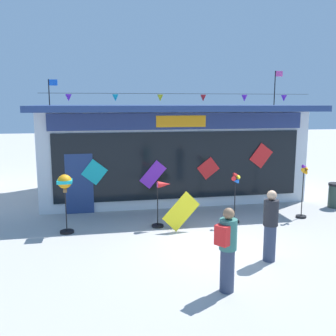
# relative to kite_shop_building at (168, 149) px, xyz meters

# --- Properties ---
(ground_plane) EXTENTS (80.00, 80.00, 0.00)m
(ground_plane) POSITION_rel_kite_shop_building_xyz_m (0.16, -6.07, -1.80)
(ground_plane) COLOR #ADAAA5
(kite_shop_building) EXTENTS (9.91, 5.67, 4.95)m
(kite_shop_building) POSITION_rel_kite_shop_building_xyz_m (0.00, 0.00, 0.00)
(kite_shop_building) COLOR silver
(kite_shop_building) RESTS_ON ground_plane
(wind_spinner_far_left) EXTENTS (0.40, 0.40, 1.68)m
(wind_spinner_far_left) POSITION_rel_kite_shop_building_xyz_m (-3.73, -4.23, -0.48)
(wind_spinner_far_left) COLOR black
(wind_spinner_far_left) RESTS_ON ground_plane
(wind_spinner_left) EXTENTS (0.57, 0.35, 1.39)m
(wind_spinner_left) POSITION_rel_kite_shop_building_xyz_m (-0.99, -4.18, -0.90)
(wind_spinner_left) COLOR black
(wind_spinner_left) RESTS_ON ground_plane
(wind_spinner_center_left) EXTENTS (0.34, 0.31, 1.58)m
(wind_spinner_center_left) POSITION_rel_kite_shop_building_xyz_m (1.26, -4.26, -0.84)
(wind_spinner_center_left) COLOR black
(wind_spinner_center_left) RESTS_ON ground_plane
(wind_spinner_center_right) EXTENTS (0.33, 0.33, 1.74)m
(wind_spinner_center_right) POSITION_rel_kite_shop_building_xyz_m (3.57, -4.14, -0.83)
(wind_spinner_center_right) COLOR black
(wind_spinner_center_right) RESTS_ON ground_plane
(person_near_camera) EXTENTS (0.47, 0.44, 1.68)m
(person_near_camera) POSITION_rel_kite_shop_building_xyz_m (-0.43, -8.33, -0.92)
(person_near_camera) COLOR #333D56
(person_near_camera) RESTS_ON ground_plane
(person_mid_plaza) EXTENTS (0.34, 0.34, 1.68)m
(person_mid_plaza) POSITION_rel_kite_shop_building_xyz_m (1.04, -7.11, -0.95)
(person_mid_plaza) COLOR #333D56
(person_mid_plaza) RESTS_ON ground_plane
(trash_bin) EXTENTS (0.52, 0.52, 0.86)m
(trash_bin) POSITION_rel_kite_shop_building_xyz_m (5.38, -3.22, -1.36)
(trash_bin) COLOR #2D4238
(trash_bin) RESTS_ON ground_plane
(display_kite_on_ground) EXTENTS (1.14, 0.18, 1.14)m
(display_kite_on_ground) POSITION_rel_kite_shop_building_xyz_m (-0.50, -4.64, -1.23)
(display_kite_on_ground) COLOR yellow
(display_kite_on_ground) RESTS_ON ground_plane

